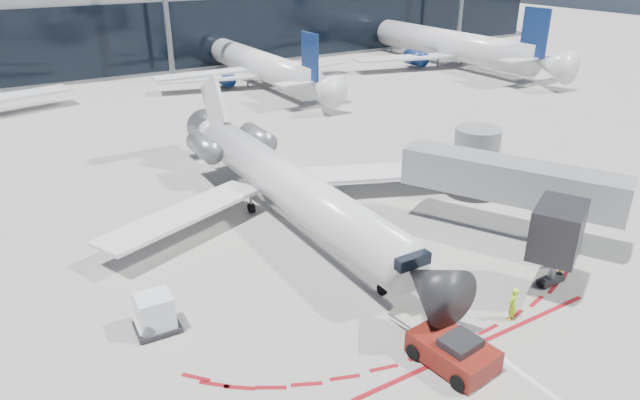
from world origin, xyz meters
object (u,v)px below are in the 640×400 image
ramp_worker (513,304)px  pushback_tug (453,351)px  uld_container (155,313)px  regional_jet (281,180)px

ramp_worker → pushback_tug: bearing=-6.3°
pushback_tug → uld_container: size_ratio=2.81×
pushback_tug → uld_container: bearing=131.8°
regional_jet → pushback_tug: 16.90m
regional_jet → pushback_tug: size_ratio=5.27×
ramp_worker → regional_jet: bearing=-93.1°
regional_jet → ramp_worker: bearing=-75.9°
regional_jet → ramp_worker: regional_jet is taller
regional_jet → uld_container: 13.45m
ramp_worker → uld_container: 16.72m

